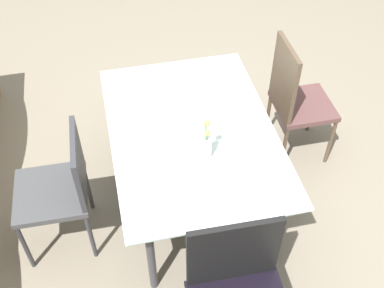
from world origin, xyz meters
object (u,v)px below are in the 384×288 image
at_px(chair_near_right, 295,97).
at_px(chair_far_side, 61,186).
at_px(dining_table, 192,137).
at_px(flower_vase, 205,145).

xyz_separation_m(chair_near_right, chair_far_side, (-0.43, 1.66, -0.04)).
bearing_deg(dining_table, flower_vase, -173.12).
bearing_deg(chair_near_right, dining_table, -67.93).
bearing_deg(chair_far_side, chair_near_right, -74.13).
distance_m(dining_table, chair_near_right, 0.90).
height_order(dining_table, chair_near_right, chair_near_right).
distance_m(dining_table, chair_far_side, 0.85).
bearing_deg(flower_vase, chair_far_side, 81.98).
xyz_separation_m(chair_near_right, flower_vase, (-0.55, 0.80, 0.24)).
height_order(chair_near_right, flower_vase, chair_near_right).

